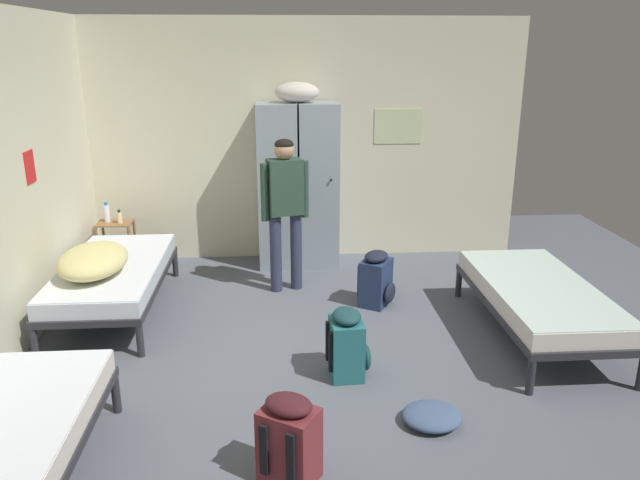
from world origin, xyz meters
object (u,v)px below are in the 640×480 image
(bed_left_rear, at_px, (113,274))
(water_bottle, at_px, (107,213))
(shelf_unit, at_px, (117,241))
(backpack_navy, at_px, (377,280))
(person_traveler, at_px, (285,201))
(clothes_pile_denim, at_px, (432,416))
(backpack_maroon, at_px, (290,440))
(locker_bank, at_px, (298,182))
(bed_right, at_px, (539,296))
(bedding_heap, at_px, (93,260))
(backpack_teal, at_px, (348,344))
(lotion_bottle, at_px, (120,217))

(bed_left_rear, relative_size, water_bottle, 8.53)
(bed_left_rear, bearing_deg, shelf_unit, 102.26)
(water_bottle, distance_m, backpack_navy, 3.11)
(person_traveler, bearing_deg, backpack_navy, -27.71)
(water_bottle, bearing_deg, clothes_pile_denim, -47.56)
(person_traveler, xyz_separation_m, water_bottle, (-1.97, 0.72, -0.28))
(shelf_unit, bearing_deg, backpack_maroon, -62.84)
(bed_left_rear, height_order, person_traveler, person_traveler)
(bed_left_rear, height_order, backpack_maroon, backpack_maroon)
(shelf_unit, xyz_separation_m, backpack_navy, (2.77, -1.16, -0.09))
(bed_left_rear, bearing_deg, backpack_maroon, -56.97)
(shelf_unit, bearing_deg, bed_left_rear, -77.74)
(locker_bank, xyz_separation_m, clothes_pile_denim, (0.78, -3.26, -0.91))
(bed_right, xyz_separation_m, bedding_heap, (-3.89, 0.51, 0.24))
(shelf_unit, xyz_separation_m, clothes_pile_denim, (2.83, -3.16, -0.29))
(water_bottle, distance_m, backpack_maroon, 4.16)
(locker_bank, height_order, backpack_teal, locker_bank)
(clothes_pile_denim, bearing_deg, water_bottle, 132.44)
(shelf_unit, relative_size, bedding_heap, 0.67)
(backpack_maroon, bearing_deg, bed_right, 37.90)
(locker_bank, relative_size, backpack_maroon, 3.76)
(bedding_heap, relative_size, backpack_maroon, 1.55)
(person_traveler, xyz_separation_m, backpack_maroon, (-0.03, -2.94, -0.69))
(water_bottle, bearing_deg, bedding_heap, -80.25)
(bedding_heap, bearing_deg, locker_bank, 38.82)
(person_traveler, bearing_deg, water_bottle, 160.02)
(backpack_navy, bearing_deg, locker_bank, 119.71)
(person_traveler, relative_size, backpack_teal, 2.86)
(locker_bank, distance_m, lotion_bottle, 2.01)
(bed_right, xyz_separation_m, clothes_pile_denim, (-1.22, -1.23, -0.32))
(bedding_heap, xyz_separation_m, backpack_teal, (2.16, -1.06, -0.36))
(backpack_teal, bearing_deg, shelf_unit, 133.24)
(water_bottle, distance_m, backpack_teal, 3.50)
(bed_left_rear, relative_size, backpack_navy, 3.45)
(lotion_bottle, bearing_deg, bed_left_rear, -80.79)
(shelf_unit, relative_size, bed_right, 0.30)
(water_bottle, height_order, backpack_teal, water_bottle)
(bed_left_rear, distance_m, clothes_pile_denim, 3.29)
(bedding_heap, distance_m, lotion_bottle, 1.38)
(locker_bank, distance_m, bedding_heap, 2.44)
(locker_bank, bearing_deg, clothes_pile_denim, -76.55)
(backpack_teal, bearing_deg, bedding_heap, 153.82)
(locker_bank, distance_m, bed_left_rear, 2.27)
(backpack_maroon, bearing_deg, water_bottle, 118.02)
(lotion_bottle, bearing_deg, shelf_unit, 150.26)
(clothes_pile_denim, bearing_deg, locker_bank, 103.45)
(backpack_maroon, xyz_separation_m, clothes_pile_denim, (0.96, 0.47, -0.20))
(bed_right, bearing_deg, lotion_bottle, 154.64)
(locker_bank, height_order, bedding_heap, locker_bank)
(bed_right, bearing_deg, person_traveler, 150.35)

